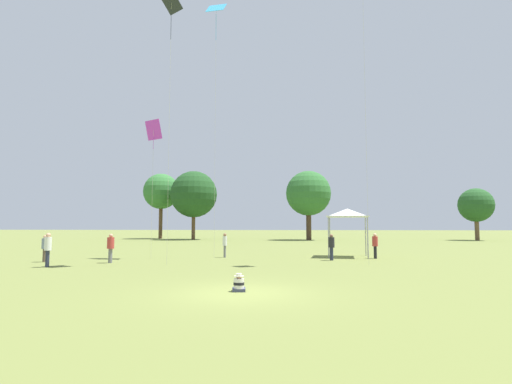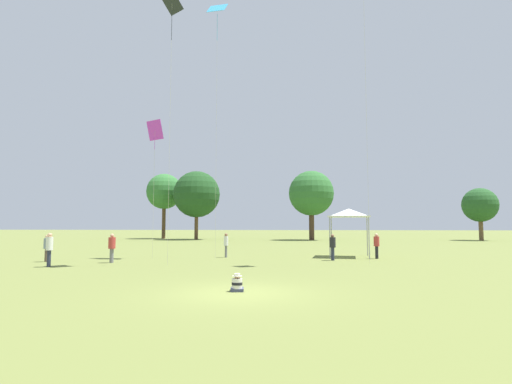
{
  "view_description": "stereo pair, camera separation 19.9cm",
  "coord_description": "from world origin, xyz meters",
  "px_view_note": "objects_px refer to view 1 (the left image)",
  "views": [
    {
      "loc": [
        1.65,
        -12.97,
        2.2
      ],
      "look_at": [
        -0.03,
        6.01,
        3.76
      ],
      "focal_mm": 28.0,
      "sensor_mm": 36.0,
      "label": 1
    },
    {
      "loc": [
        1.84,
        -12.95,
        2.2
      ],
      "look_at": [
        -0.03,
        6.01,
        3.76
      ],
      "focal_mm": 28.0,
      "sensor_mm": 36.0,
      "label": 2
    }
  ],
  "objects_px": {
    "person_standing_0": "(225,243)",
    "canopy_tent": "(347,213)",
    "person_standing_4": "(111,246)",
    "distant_tree_2": "(161,192)",
    "person_standing_2": "(331,245)",
    "distant_tree_1": "(308,194)",
    "kite_3": "(216,15)",
    "distant_tree_0": "(476,205)",
    "kite_2": "(171,11)",
    "kite_1": "(154,132)",
    "distant_tree_3": "(194,194)",
    "person_standing_1": "(48,247)",
    "seated_toddler": "(239,284)",
    "person_standing_3": "(375,244)",
    "person_standing_5": "(45,246)"
  },
  "relations": [
    {
      "from": "canopy_tent",
      "to": "kite_2",
      "type": "bearing_deg",
      "value": -147.7
    },
    {
      "from": "person_standing_2",
      "to": "person_standing_5",
      "type": "relative_size",
      "value": 1.02
    },
    {
      "from": "person_standing_2",
      "to": "seated_toddler",
      "type": "bearing_deg",
      "value": 76.24
    },
    {
      "from": "distant_tree_2",
      "to": "kite_1",
      "type": "bearing_deg",
      "value": -72.41
    },
    {
      "from": "kite_2",
      "to": "kite_3",
      "type": "bearing_deg",
      "value": -28.28
    },
    {
      "from": "kite_3",
      "to": "distant_tree_0",
      "type": "height_order",
      "value": "kite_3"
    },
    {
      "from": "kite_1",
      "to": "distant_tree_3",
      "type": "relative_size",
      "value": 0.9
    },
    {
      "from": "kite_2",
      "to": "person_standing_1",
      "type": "bearing_deg",
      "value": 93.77
    },
    {
      "from": "distant_tree_2",
      "to": "distant_tree_3",
      "type": "height_order",
      "value": "distant_tree_2"
    },
    {
      "from": "distant_tree_2",
      "to": "person_standing_1",
      "type": "bearing_deg",
      "value": -79.24
    },
    {
      "from": "person_standing_0",
      "to": "distant_tree_0",
      "type": "height_order",
      "value": "distant_tree_0"
    },
    {
      "from": "person_standing_1",
      "to": "distant_tree_3",
      "type": "relative_size",
      "value": 0.17
    },
    {
      "from": "canopy_tent",
      "to": "distant_tree_2",
      "type": "height_order",
      "value": "distant_tree_2"
    },
    {
      "from": "person_standing_2",
      "to": "distant_tree_1",
      "type": "xyz_separation_m",
      "value": [
        0.04,
        32.71,
        5.74
      ]
    },
    {
      "from": "kite_3",
      "to": "seated_toddler",
      "type": "bearing_deg",
      "value": -23.04
    },
    {
      "from": "person_standing_2",
      "to": "distant_tree_3",
      "type": "bearing_deg",
      "value": -57.09
    },
    {
      "from": "person_standing_4",
      "to": "person_standing_0",
      "type": "bearing_deg",
      "value": -10.99
    },
    {
      "from": "person_standing_1",
      "to": "kite_1",
      "type": "bearing_deg",
      "value": -60.83
    },
    {
      "from": "kite_2",
      "to": "seated_toddler",
      "type": "bearing_deg",
      "value": -157.82
    },
    {
      "from": "kite_2",
      "to": "kite_1",
      "type": "bearing_deg",
      "value": 19.53
    },
    {
      "from": "kite_3",
      "to": "distant_tree_0",
      "type": "bearing_deg",
      "value": 98.75
    },
    {
      "from": "person_standing_1",
      "to": "person_standing_5",
      "type": "distance_m",
      "value": 3.36
    },
    {
      "from": "person_standing_3",
      "to": "person_standing_1",
      "type": "bearing_deg",
      "value": 60.56
    },
    {
      "from": "person_standing_5",
      "to": "distant_tree_2",
      "type": "xyz_separation_m",
      "value": [
        -5.96,
        38.8,
        6.48
      ]
    },
    {
      "from": "kite_2",
      "to": "distant_tree_1",
      "type": "relative_size",
      "value": 1.53
    },
    {
      "from": "person_standing_0",
      "to": "canopy_tent",
      "type": "height_order",
      "value": "canopy_tent"
    },
    {
      "from": "person_standing_0",
      "to": "canopy_tent",
      "type": "bearing_deg",
      "value": 161.63
    },
    {
      "from": "person_standing_4",
      "to": "distant_tree_2",
      "type": "distance_m",
      "value": 40.81
    },
    {
      "from": "kite_2",
      "to": "person_standing_5",
      "type": "bearing_deg",
      "value": 70.62
    },
    {
      "from": "person_standing_0",
      "to": "seated_toddler",
      "type": "bearing_deg",
      "value": 74.7
    },
    {
      "from": "canopy_tent",
      "to": "distant_tree_0",
      "type": "relative_size",
      "value": 0.45
    },
    {
      "from": "person_standing_5",
      "to": "distant_tree_0",
      "type": "xyz_separation_m",
      "value": [
        40.56,
        36.16,
        3.99
      ]
    },
    {
      "from": "kite_3",
      "to": "distant_tree_2",
      "type": "distance_m",
      "value": 39.55
    },
    {
      "from": "person_standing_2",
      "to": "person_standing_4",
      "type": "height_order",
      "value": "person_standing_4"
    },
    {
      "from": "person_standing_3",
      "to": "canopy_tent",
      "type": "height_order",
      "value": "canopy_tent"
    },
    {
      "from": "person_standing_5",
      "to": "kite_2",
      "type": "bearing_deg",
      "value": -168.56
    },
    {
      "from": "kite_1",
      "to": "distant_tree_2",
      "type": "distance_m",
      "value": 37.54
    },
    {
      "from": "person_standing_4",
      "to": "kite_2",
      "type": "relative_size",
      "value": 0.11
    },
    {
      "from": "kite_1",
      "to": "kite_2",
      "type": "height_order",
      "value": "kite_2"
    },
    {
      "from": "seated_toddler",
      "to": "distant_tree_0",
      "type": "relative_size",
      "value": 0.08
    },
    {
      "from": "canopy_tent",
      "to": "person_standing_0",
      "type": "bearing_deg",
      "value": -171.61
    },
    {
      "from": "person_standing_2",
      "to": "distant_tree_2",
      "type": "height_order",
      "value": "distant_tree_2"
    },
    {
      "from": "distant_tree_1",
      "to": "canopy_tent",
      "type": "bearing_deg",
      "value": -87.42
    },
    {
      "from": "person_standing_0",
      "to": "person_standing_2",
      "type": "distance_m",
      "value": 7.11
    },
    {
      "from": "distant_tree_2",
      "to": "distant_tree_3",
      "type": "xyz_separation_m",
      "value": [
        6.07,
        -3.23,
        -0.72
      ]
    },
    {
      "from": "kite_1",
      "to": "distant_tree_0",
      "type": "distance_m",
      "value": 48.45
    },
    {
      "from": "person_standing_0",
      "to": "person_standing_1",
      "type": "bearing_deg",
      "value": 13.42
    },
    {
      "from": "kite_3",
      "to": "distant_tree_1",
      "type": "height_order",
      "value": "kite_3"
    },
    {
      "from": "kite_2",
      "to": "person_standing_3",
      "type": "bearing_deg",
      "value": -75.68
    },
    {
      "from": "distant_tree_3",
      "to": "person_standing_4",
      "type": "bearing_deg",
      "value": -83.58
    }
  ]
}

